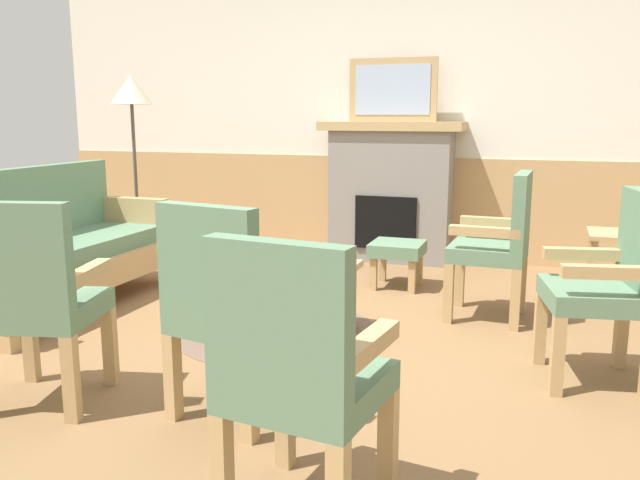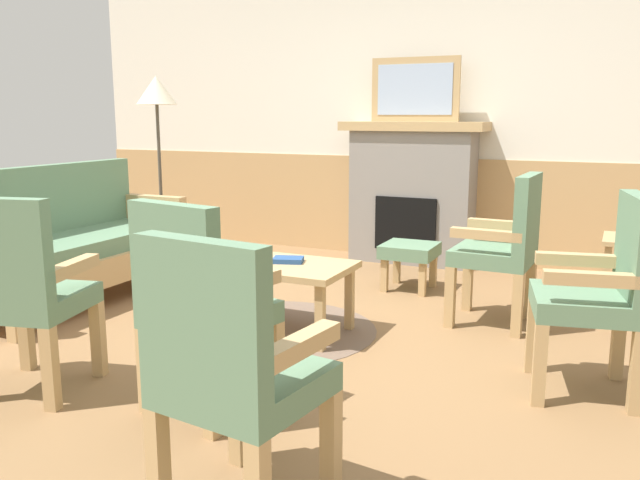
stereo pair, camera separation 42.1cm
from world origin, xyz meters
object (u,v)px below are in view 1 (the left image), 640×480
at_px(fireplace, 391,191).
at_px(coffee_table, 277,272).
at_px(book_on_table, 291,260).
at_px(side_table, 621,249).
at_px(armchair_by_window_left, 500,239).
at_px(armchair_near_fireplace, 611,279).
at_px(footstool, 397,252).
at_px(armchair_corner_left, 228,302).
at_px(floor_lamp_by_couch, 132,102).
at_px(armchair_front_center, 298,368).
at_px(framed_picture, 393,90).
at_px(armchair_front_left, 35,295).
at_px(couch, 58,252).

xyz_separation_m(fireplace, coffee_table, (-0.19, -2.27, -0.27)).
relative_size(book_on_table, side_table, 0.33).
xyz_separation_m(book_on_table, armchair_by_window_left, (1.20, 0.68, 0.08)).
bearing_deg(armchair_near_fireplace, book_on_table, 173.13).
bearing_deg(armchair_near_fireplace, footstool, 133.37).
bearing_deg(armchair_corner_left, side_table, 52.71).
xyz_separation_m(fireplace, floor_lamp_by_couch, (-2.10, -0.93, 0.80)).
bearing_deg(coffee_table, armchair_near_fireplace, -5.33).
bearing_deg(armchair_front_center, framed_picture, 98.86).
bearing_deg(armchair_near_fireplace, floor_lamp_by_couch, 158.29).
bearing_deg(armchair_by_window_left, armchair_near_fireplace, -56.25).
distance_m(armchair_near_fireplace, side_table, 1.38).
relative_size(armchair_front_left, armchair_front_center, 1.00).
bearing_deg(side_table, coffee_table, -149.90).
distance_m(armchair_front_left, side_table, 3.69).
bearing_deg(coffee_table, fireplace, 85.17).
xyz_separation_m(book_on_table, floor_lamp_by_couch, (-1.99, 1.29, 1.00)).
bearing_deg(armchair_front_left, footstool, 67.77).
xyz_separation_m(fireplace, armchair_near_fireplace, (1.69, -2.44, -0.11)).
distance_m(armchair_near_fireplace, floor_lamp_by_couch, 4.18).
xyz_separation_m(armchair_corner_left, side_table, (1.80, 2.36, -0.10)).
distance_m(fireplace, framed_picture, 0.91).
bearing_deg(armchair_near_fireplace, couch, 177.07).
height_order(fireplace, book_on_table, fireplace).
relative_size(book_on_table, armchair_front_left, 0.19).
bearing_deg(framed_picture, footstool, -73.56).
bearing_deg(armchair_front_left, armchair_by_window_left, 47.59).
xyz_separation_m(armchair_by_window_left, side_table, (0.78, 0.47, -0.10)).
relative_size(coffee_table, side_table, 1.75).
height_order(couch, footstool, couch).
bearing_deg(armchair_by_window_left, book_on_table, -150.32).
height_order(framed_picture, coffee_table, framed_picture).
xyz_separation_m(armchair_front_center, armchair_corner_left, (-0.56, 0.61, 0.00)).
relative_size(armchair_front_left, side_table, 1.78).
distance_m(book_on_table, side_table, 2.29).
relative_size(footstool, armchair_by_window_left, 0.41).
bearing_deg(floor_lamp_by_couch, side_table, -2.05).
height_order(fireplace, side_table, fireplace).
bearing_deg(fireplace, armchair_front_center, -81.13).
height_order(coffee_table, floor_lamp_by_couch, floor_lamp_by_couch).
xyz_separation_m(fireplace, armchair_by_window_left, (1.09, -1.54, -0.11)).
distance_m(framed_picture, couch, 3.15).
xyz_separation_m(framed_picture, armchair_near_fireplace, (1.69, -2.44, -1.02)).
height_order(armchair_front_left, armchair_corner_left, same).
relative_size(couch, armchair_front_left, 1.84).
height_order(footstool, armchair_front_center, armchair_front_center).
height_order(armchair_corner_left, floor_lamp_by_couch, floor_lamp_by_couch).
relative_size(armchair_by_window_left, armchair_corner_left, 1.00).
bearing_deg(coffee_table, footstool, 70.22).
bearing_deg(couch, side_table, 17.69).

